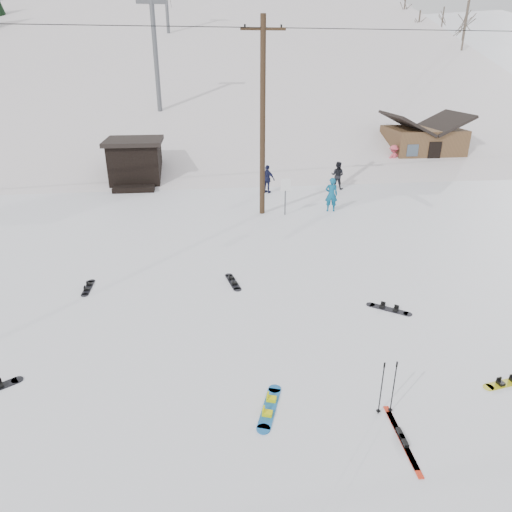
{
  "coord_description": "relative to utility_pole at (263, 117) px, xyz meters",
  "views": [
    {
      "loc": [
        -0.91,
        -7.97,
        7.1
      ],
      "look_at": [
        0.65,
        5.26,
        1.4
      ],
      "focal_mm": 32.0,
      "sensor_mm": 36.0,
      "label": 1
    }
  ],
  "objects": [
    {
      "name": "skier_teal",
      "position": [
        3.53,
        -0.07,
        -3.81
      ],
      "size": [
        0.69,
        0.5,
        1.74
      ],
      "primitive_type": "imported",
      "rotation": [
        0.0,
        0.0,
        2.99
      ],
      "color": "#0C567B",
      "rests_on": "ground"
    },
    {
      "name": "skier_navy",
      "position": [
        0.81,
        3.81,
        -3.87
      ],
      "size": [
        0.98,
        0.91,
        1.62
      ],
      "primitive_type": "imported",
      "rotation": [
        0.0,
        0.0,
        2.45
      ],
      "color": "#161938",
      "rests_on": "ground"
    },
    {
      "name": "ski_poles",
      "position": [
        0.8,
        -14.51,
        -4.0
      ],
      "size": [
        0.37,
        0.1,
        1.33
      ],
      "color": "black",
      "rests_on": "ground"
    },
    {
      "name": "ski_slope",
      "position": [
        -2.0,
        41.0,
        -16.68
      ],
      "size": [
        60.0,
        85.24,
        65.97
      ],
      "primitive_type": "cube",
      "rotation": [
        0.31,
        0.0,
        0.0
      ],
      "color": "silver",
      "rests_on": "ground"
    },
    {
      "name": "treeline_crest",
      "position": [
        -2.0,
        72.0,
        -4.68
      ],
      "size": [
        50.0,
        6.0,
        10.0
      ],
      "primitive_type": null,
      "color": "black",
      "rests_on": "ski_slope"
    },
    {
      "name": "skier_pink",
      "position": [
        10.21,
        8.31,
        -3.77
      ],
      "size": [
        1.33,
        1.01,
        1.83
      ],
      "primitive_type": "imported",
      "rotation": [
        0.0,
        0.0,
        3.46
      ],
      "color": "#C84654",
      "rests_on": "ground"
    },
    {
      "name": "lift_tower_near",
      "position": [
        -6.0,
        16.0,
        3.18
      ],
      "size": [
        2.2,
        0.36,
        8.0
      ],
      "color": "#595B60",
      "rests_on": "ski_slope"
    },
    {
      "name": "hero_snowboard",
      "position": [
        -1.68,
        -14.08,
        -4.65
      ],
      "size": [
        0.73,
        1.52,
        0.11
      ],
      "rotation": [
        0.0,
        0.0,
        1.23
      ],
      "color": "#1C69B7",
      "rests_on": "ground"
    },
    {
      "name": "cabin",
      "position": [
        13.0,
        10.0,
        -3.2
      ],
      "size": [
        5.39,
        4.4,
        3.77
      ],
      "color": "brown",
      "rests_on": "ground"
    },
    {
      "name": "ridge_right",
      "position": [
        36.0,
        36.0,
        -15.68
      ],
      "size": [
        45.66,
        93.98,
        54.59
      ],
      "primitive_type": "cube",
      "rotation": [
        0.21,
        -0.05,
        -0.12
      ],
      "color": "white",
      "rests_on": "ground"
    },
    {
      "name": "lift_hut",
      "position": [
        -7.0,
        6.94,
        -3.32
      ],
      "size": [
        3.4,
        4.1,
        2.75
      ],
      "color": "black",
      "rests_on": "ground"
    },
    {
      "name": "skier_dark",
      "position": [
        5.1,
        4.24,
        -3.86
      ],
      "size": [
        1.01,
        0.96,
        1.64
      ],
      "primitive_type": "imported",
      "rotation": [
        0.0,
        0.0,
        2.56
      ],
      "color": "black",
      "rests_on": "ground"
    },
    {
      "name": "board_scatter_d",
      "position": [
        2.64,
        -10.18,
        -4.66
      ],
      "size": [
        1.19,
        0.97,
        0.1
      ],
      "rotation": [
        0.0,
        0.0,
        -0.65
      ],
      "color": "black",
      "rests_on": "ground"
    },
    {
      "name": "utility_pole",
      "position": [
        0.0,
        0.0,
        0.0
      ],
      "size": [
        2.0,
        0.26,
        9.0
      ],
      "color": "#3A2819",
      "rests_on": "ground"
    },
    {
      "name": "hero_skis",
      "position": [
        0.87,
        -15.3,
        -4.65
      ],
      "size": [
        0.18,
        1.93,
        0.1
      ],
      "rotation": [
        0.0,
        0.0,
        -0.03
      ],
      "color": "red",
      "rests_on": "ground"
    },
    {
      "name": "trail_sign",
      "position": [
        1.1,
        -0.42,
        -3.41
      ],
      "size": [
        0.5,
        0.09,
        1.85
      ],
      "color": "#595B60",
      "rests_on": "ground"
    },
    {
      "name": "board_scatter_f",
      "position": [
        -2.04,
        -7.72,
        -4.65
      ],
      "size": [
        0.5,
        1.42,
        0.1
      ],
      "rotation": [
        0.0,
        0.0,
        1.77
      ],
      "color": "black",
      "rests_on": "ground"
    },
    {
      "name": "board_scatter_e",
      "position": [
        4.09,
        -13.9,
        -4.66
      ],
      "size": [
        1.3,
        0.44,
        0.09
      ],
      "rotation": [
        0.0,
        0.0,
        0.18
      ],
      "color": "gold",
      "rests_on": "ground"
    },
    {
      "name": "ground",
      "position": [
        -2.0,
        -14.0,
        -4.68
      ],
      "size": [
        200.0,
        200.0,
        0.0
      ],
      "primitive_type": "plane",
      "color": "white",
      "rests_on": "ground"
    },
    {
      "name": "board_scatter_b",
      "position": [
        -6.96,
        -7.58,
        -4.66
      ],
      "size": [
        0.25,
        1.3,
        0.09
      ],
      "rotation": [
        0.0,
        0.0,
        1.57
      ],
      "color": "black",
      "rests_on": "ground"
    }
  ]
}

